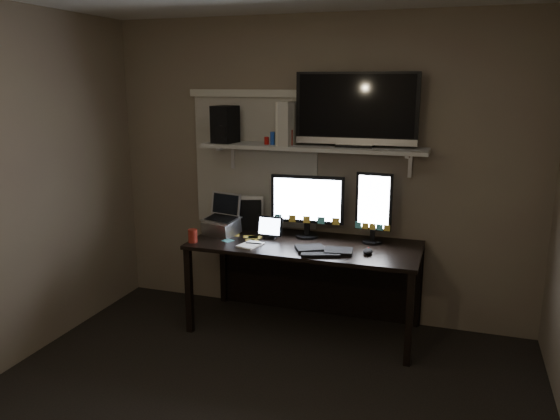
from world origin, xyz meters
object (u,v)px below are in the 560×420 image
at_px(keyboard, 324,250).
at_px(tablet, 270,227).
at_px(desk, 309,260).
at_px(tv, 356,110).
at_px(game_console, 289,123).
at_px(monitor_portrait, 374,208).
at_px(mouse, 368,251).
at_px(monitor_landscape, 307,206).
at_px(cup, 193,236).
at_px(laptop, 221,215).
at_px(speaker, 225,124).

bearing_deg(keyboard, tablet, 138.93).
xyz_separation_m(desk, tv, (0.33, 0.11, 1.21)).
bearing_deg(game_console, desk, -10.96).
distance_m(monitor_portrait, mouse, 0.40).
bearing_deg(tv, game_console, -176.31).
relative_size(monitor_landscape, mouse, 5.46).
xyz_separation_m(tablet, cup, (-0.55, -0.30, -0.04)).
distance_m(tablet, laptop, 0.43).
relative_size(tablet, game_console, 0.63).
height_order(tablet, cup, tablet).
distance_m(mouse, laptop, 1.26).
bearing_deg(desk, game_console, 160.94).
distance_m(tablet, tv, 1.15).
bearing_deg(desk, monitor_portrait, 6.71).
height_order(monitor_portrait, speaker, speaker).
bearing_deg(keyboard, cup, 166.30).
bearing_deg(mouse, speaker, 162.64).
relative_size(monitor_portrait, tablet, 2.67).
distance_m(monitor_landscape, tv, 0.86).
bearing_deg(laptop, monitor_landscape, 25.28).
distance_m(laptop, tv, 1.39).
relative_size(desk, tv, 1.91).
height_order(laptop, speaker, speaker).
height_order(monitor_landscape, monitor_portrait, monitor_portrait).
xyz_separation_m(mouse, game_console, (-0.72, 0.31, 0.90)).
height_order(keyboard, cup, cup).
relative_size(cup, game_console, 0.31).
bearing_deg(game_console, keyboard, -34.04).
bearing_deg(laptop, tablet, 15.59).
distance_m(desk, tablet, 0.42).
distance_m(desk, keyboard, 0.40).
bearing_deg(keyboard, game_console, 119.54).
bearing_deg(game_console, monitor_portrait, 7.35).
bearing_deg(cup, mouse, 5.56).
bearing_deg(tablet, mouse, -8.38).
xyz_separation_m(tablet, speaker, (-0.43, 0.13, 0.81)).
xyz_separation_m(monitor_landscape, game_console, (-0.17, 0.02, 0.66)).
height_order(cup, tv, tv).
bearing_deg(laptop, speaker, 107.12).
distance_m(desk, monitor_landscape, 0.44).
bearing_deg(speaker, monitor_landscape, 10.00).
bearing_deg(monitor_portrait, cup, -158.41).
distance_m(monitor_landscape, laptop, 0.72).
distance_m(monitor_landscape, speaker, 0.95).
xyz_separation_m(keyboard, tv, (0.14, 0.40, 1.02)).
relative_size(desk, tablet, 8.44).
bearing_deg(speaker, game_console, 11.73).
distance_m(mouse, tv, 1.09).
distance_m(laptop, game_console, 0.94).
bearing_deg(game_console, mouse, -15.34).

